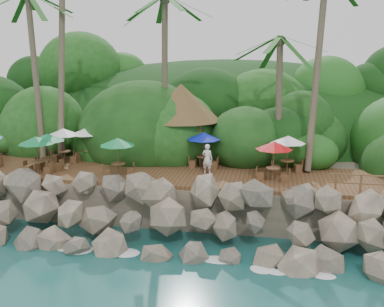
# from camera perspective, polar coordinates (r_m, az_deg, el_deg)

# --- Properties ---
(ground) EXTENTS (140.00, 140.00, 0.00)m
(ground) POSITION_cam_1_polar(r_m,az_deg,el_deg) (19.23, -3.37, -13.90)
(ground) COLOR #19514F
(ground) RESTS_ON ground
(land_base) EXTENTS (32.00, 25.20, 2.10)m
(land_base) POSITION_cam_1_polar(r_m,az_deg,el_deg) (33.80, 3.10, -0.20)
(land_base) COLOR gray
(land_base) RESTS_ON ground
(jungle_hill) EXTENTS (44.80, 28.00, 15.40)m
(jungle_hill) POSITION_cam_1_polar(r_m,az_deg,el_deg) (41.30, 4.45, 0.67)
(jungle_hill) COLOR #143811
(jungle_hill) RESTS_ON ground
(seawall) EXTENTS (29.00, 4.00, 2.30)m
(seawall) POSITION_cam_1_polar(r_m,az_deg,el_deg) (20.54, -2.06, -8.57)
(seawall) COLOR gray
(seawall) RESTS_ON ground
(terrace) EXTENTS (26.00, 5.00, 0.20)m
(terrace) POSITION_cam_1_polar(r_m,az_deg,el_deg) (23.93, 0.00, -2.80)
(terrace) COLOR brown
(terrace) RESTS_ON land_base
(jungle_foliage) EXTENTS (44.00, 16.00, 12.00)m
(jungle_foliage) POSITION_cam_1_polar(r_m,az_deg,el_deg) (33.09, 2.86, -2.36)
(jungle_foliage) COLOR #143811
(jungle_foliage) RESTS_ON ground
(foam_line) EXTENTS (25.20, 0.80, 0.06)m
(foam_line) POSITION_cam_1_polar(r_m,az_deg,el_deg) (19.48, -3.16, -13.43)
(foam_line) COLOR white
(foam_line) RESTS_ON ground
(palapa) EXTENTS (4.89, 4.89, 4.60)m
(palapa) POSITION_cam_1_polar(r_m,az_deg,el_deg) (26.68, -1.40, 6.66)
(palapa) COLOR brown
(palapa) RESTS_ON ground
(dining_clusters) EXTENTS (25.49, 5.09, 2.05)m
(dining_clusters) POSITION_cam_1_polar(r_m,az_deg,el_deg) (23.53, -0.42, 1.44)
(dining_clusters) COLOR brown
(dining_clusters) RESTS_ON terrace
(waiter) EXTENTS (0.68, 0.54, 1.63)m
(waiter) POSITION_cam_1_polar(r_m,az_deg,el_deg) (23.67, 2.00, -0.70)
(waiter) COLOR white
(waiter) RESTS_ON terrace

